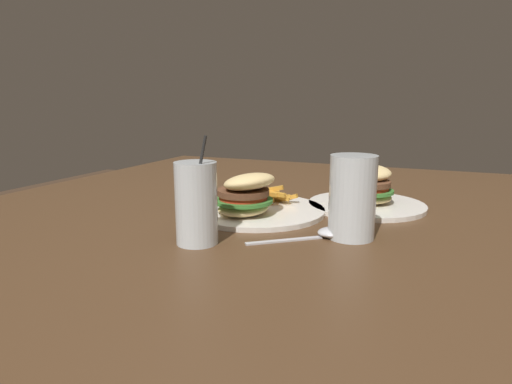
{
  "coord_description": "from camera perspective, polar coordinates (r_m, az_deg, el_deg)",
  "views": [
    {
      "loc": [
        0.77,
        0.3,
        0.97
      ],
      "look_at": [
        -0.06,
        -0.04,
        0.78
      ],
      "focal_mm": 30.0,
      "sensor_mm": 36.0,
      "label": 1
    }
  ],
  "objects": [
    {
      "name": "spoon",
      "position": [
        0.77,
        9.91,
        -5.38
      ],
      "size": [
        0.14,
        0.17,
        0.02
      ],
      "rotation": [
        0.0,
        0.0,
        2.24
      ],
      "color": "silver",
      "rests_on": "dining_table"
    },
    {
      "name": "dining_table",
      "position": [
        0.88,
        1.05,
        -7.76
      ],
      "size": [
        1.66,
        1.42,
        0.73
      ],
      "color": "#4C331E",
      "rests_on": "ground_plane"
    },
    {
      "name": "beer_glass",
      "position": [
        0.76,
        12.72,
        -0.83
      ],
      "size": [
        0.08,
        0.08,
        0.15
      ],
      "color": "silver",
      "rests_on": "dining_table"
    },
    {
      "name": "meal_plate_far",
      "position": [
        1.0,
        14.54,
        -0.21
      ],
      "size": [
        0.26,
        0.26,
        0.1
      ],
      "color": "white",
      "rests_on": "dining_table"
    },
    {
      "name": "meal_plate_near",
      "position": [
        0.9,
        -0.6,
        -1.33
      ],
      "size": [
        0.3,
        0.3,
        0.1
      ],
      "color": "white",
      "rests_on": "dining_table"
    },
    {
      "name": "juice_glass",
      "position": [
        0.72,
        -7.95,
        -1.9
      ],
      "size": [
        0.07,
        0.07,
        0.18
      ],
      "color": "silver",
      "rests_on": "dining_table"
    }
  ]
}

